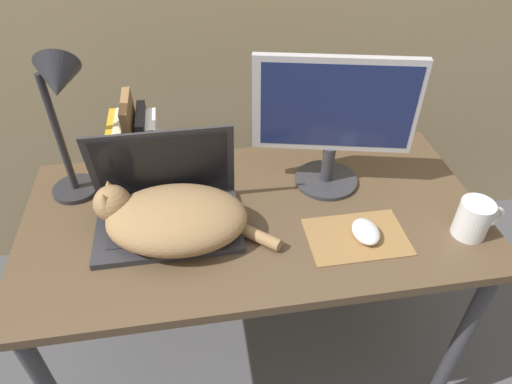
% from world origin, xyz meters
% --- Properties ---
extents(desk, '(1.25, 0.63, 0.73)m').
position_xyz_m(desk, '(0.00, 0.32, 0.65)').
color(desk, brown).
rests_on(desk, ground_plane).
extents(laptop, '(0.38, 0.24, 0.25)m').
position_xyz_m(laptop, '(-0.23, 0.32, 0.78)').
color(laptop, '#2D2D33').
rests_on(laptop, desk).
extents(cat, '(0.46, 0.29, 0.14)m').
position_xyz_m(cat, '(-0.22, 0.26, 0.79)').
color(cat, '#99754C').
rests_on(cat, desk).
extents(external_monitor, '(0.43, 0.18, 0.39)m').
position_xyz_m(external_monitor, '(0.23, 0.42, 0.95)').
color(external_monitor, '#333338').
rests_on(external_monitor, desk).
extents(mousepad, '(0.26, 0.17, 0.00)m').
position_xyz_m(mousepad, '(0.25, 0.18, 0.73)').
color(mousepad, olive).
rests_on(mousepad, desk).
extents(computer_mouse, '(0.07, 0.10, 0.03)m').
position_xyz_m(computer_mouse, '(0.27, 0.18, 0.75)').
color(computer_mouse, silver).
rests_on(computer_mouse, mousepad).
extents(book_row, '(0.15, 0.16, 0.25)m').
position_xyz_m(book_row, '(-0.31, 0.54, 0.84)').
color(book_row, gold).
rests_on(book_row, desk).
extents(desk_lamp, '(0.17, 0.17, 0.44)m').
position_xyz_m(desk_lamp, '(-0.46, 0.46, 1.02)').
color(desk_lamp, '#28282D').
rests_on(desk_lamp, desk).
extents(webcam, '(0.05, 0.05, 0.08)m').
position_xyz_m(webcam, '(-0.13, 0.59, 0.78)').
color(webcam, '#232328').
rests_on(webcam, desk).
extents(mug, '(0.13, 0.08, 0.10)m').
position_xyz_m(mug, '(0.54, 0.15, 0.78)').
color(mug, white).
rests_on(mug, desk).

